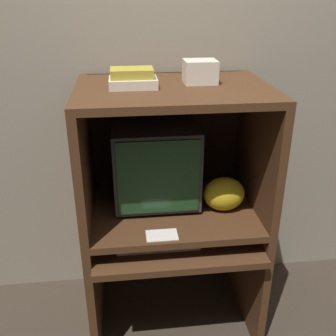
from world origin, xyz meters
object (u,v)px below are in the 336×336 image
snack_bag (224,194)px  book_stack (133,79)px  keyboard (158,243)px  mouse (210,239)px  storage_box (200,72)px  crt_monitor (155,161)px

snack_bag → book_stack: 0.76m
keyboard → mouse: size_ratio=5.80×
mouse → snack_bag: bearing=53.4°
snack_bag → book_stack: bearing=173.0°
mouse → storage_box: 0.84m
crt_monitor → mouse: crt_monitor is taller
crt_monitor → storage_box: bearing=-11.4°
keyboard → snack_bag: bearing=19.9°
crt_monitor → snack_bag: (0.35, -0.15, -0.14)m
keyboard → storage_box: 0.87m
keyboard → mouse: bearing=0.6°
snack_bag → mouse: bearing=-126.6°
mouse → storage_box: size_ratio=0.46×
mouse → snack_bag: snack_bag is taller
mouse → storage_box: bearing=98.1°
keyboard → book_stack: size_ratio=1.87×
mouse → book_stack: 0.88m
book_stack → storage_box: size_ratio=1.42×
keyboard → mouse: 0.27m
book_stack → mouse: bearing=-27.1°
keyboard → storage_box: (0.23, 0.24, 0.81)m
snack_bag → book_stack: (-0.45, 0.06, 0.60)m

